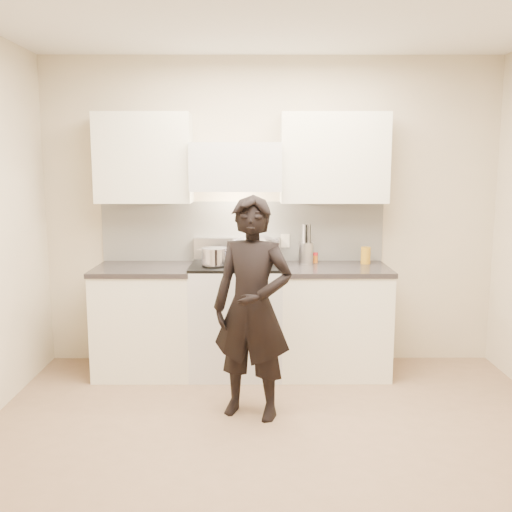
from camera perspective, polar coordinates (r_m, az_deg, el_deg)
The scene contains 11 objects.
ground_plane at distance 3.76m, azimuth 2.20°, elevation -18.95°, with size 4.00×4.00×0.00m, color #876950.
room_shell at distance 3.69m, azimuth 1.21°, elevation 6.46°, with size 4.04×3.54×2.70m.
stove at distance 4.92m, azimuth -1.98°, elevation -6.17°, with size 0.76×0.65×0.96m.
counter_right at distance 4.96m, azimuth 7.70°, elevation -6.27°, with size 0.92×0.67×0.92m.
counter_left at distance 5.01m, azimuth -10.99°, elevation -6.23°, with size 0.82×0.67×0.92m.
wok at distance 4.94m, azimuth -0.00°, elevation 0.95°, with size 0.41×0.50×0.33m.
stock_pot at distance 4.69m, azimuth -4.19°, elevation -0.03°, with size 0.29×0.26×0.14m.
utensil_crock at distance 4.98m, azimuth 5.03°, elevation 0.48°, with size 0.13×0.13×0.34m.
spice_jar at distance 5.02m, azimuth 5.97°, elevation -0.16°, with size 0.04×0.04×0.09m.
oil_glass at distance 5.04m, azimuth 10.91°, elevation 0.07°, with size 0.08×0.08×0.15m.
person at distance 3.98m, azimuth -0.36°, elevation -5.23°, with size 0.57×0.38×1.57m, color black.
Camera 1 is at (-0.15, -3.32, 1.76)m, focal length 40.00 mm.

